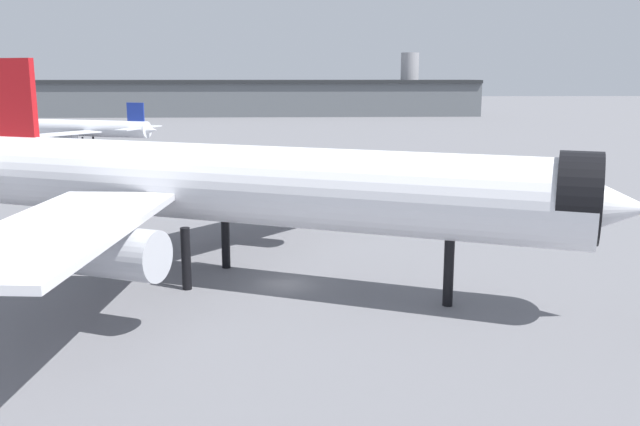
% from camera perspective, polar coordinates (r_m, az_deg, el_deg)
% --- Properties ---
extents(ground, '(900.00, 900.00, 0.00)m').
position_cam_1_polar(ground, '(52.37, -2.92, -5.95)').
color(ground, slate).
extents(airliner_near_gate, '(55.61, 49.59, 17.00)m').
position_cam_1_polar(airliner_near_gate, '(51.91, -7.43, 2.31)').
color(airliner_near_gate, white).
rests_on(airliner_near_gate, ground).
extents(airliner_far_taxiway, '(35.42, 31.61, 9.98)m').
position_cam_1_polar(airliner_far_taxiway, '(154.92, -19.23, 6.67)').
color(airliner_far_taxiway, silver).
rests_on(airliner_far_taxiway, ground).
extents(terminal_building, '(177.82, 23.01, 23.78)m').
position_cam_1_polar(terminal_building, '(266.55, -5.90, 9.55)').
color(terminal_building, slate).
rests_on(terminal_building, ground).
extents(baggage_tug_wing, '(3.16, 3.56, 1.85)m').
position_cam_1_polar(baggage_tug_wing, '(86.71, -14.79, 1.33)').
color(baggage_tug_wing, black).
rests_on(baggage_tug_wing, ground).
extents(baggage_cart_trailing, '(2.24, 2.62, 1.82)m').
position_cam_1_polar(baggage_cart_trailing, '(84.88, 2.32, 1.50)').
color(baggage_cart_trailing, black).
rests_on(baggage_cart_trailing, ground).
extents(traffic_cone_wingtip, '(0.62, 0.62, 0.77)m').
position_cam_1_polar(traffic_cone_wingtip, '(81.97, -20.81, -0.03)').
color(traffic_cone_wingtip, '#F2600C').
rests_on(traffic_cone_wingtip, ground).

